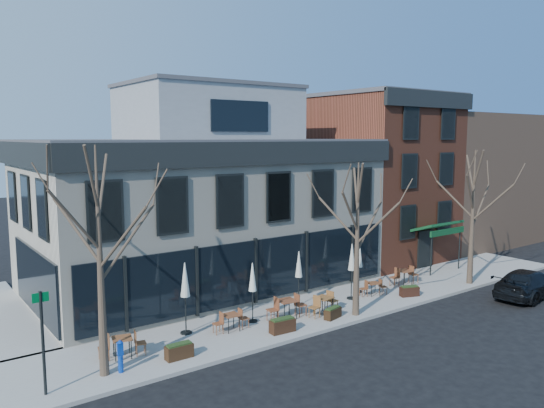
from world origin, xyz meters
TOP-DOWN VIEW (x-y plane):
  - ground at (0.00, 0.00)m, footprint 120.00×120.00m
  - sidewalk_front at (3.25, -2.15)m, footprint 33.50×4.70m
  - corner_building at (0.07, 5.07)m, footprint 18.39×10.39m
  - red_brick_building at (13.00, 4.98)m, footprint 8.20×11.78m
  - bg_building at (23.00, 6.00)m, footprint 12.00×12.00m
  - tree_corner at (-8.49, -3.20)m, footprint 3.93×3.98m
  - tree_mid at (3.01, -3.90)m, footprint 3.50×3.55m
  - tree_right at (12.01, -3.90)m, footprint 3.72×3.77m
  - sign_pole at (-10.50, -3.50)m, footprint 0.50×0.10m
  - parked_sedan at (12.58, -6.97)m, footprint 5.15×2.44m
  - call_box at (-7.98, -3.36)m, footprint 0.24×0.24m
  - cafe_set_0 at (-7.47, -2.17)m, footprint 1.83×0.86m
  - cafe_set_1 at (-2.74, -2.23)m, footprint 1.68×0.71m
  - cafe_set_2 at (0.11, -2.42)m, footprint 2.03×0.89m
  - cafe_set_3 at (1.86, -2.95)m, footprint 1.91×0.88m
  - cafe_set_4 at (5.92, -2.28)m, footprint 1.59×0.83m
  - cafe_set_5 at (8.80, -1.91)m, footprint 1.93×0.85m
  - umbrella_0 at (-4.43, -1.38)m, footprint 0.48×0.48m
  - umbrella_1 at (-1.38, -1.86)m, footprint 0.43×0.43m
  - umbrella_2 at (1.73, -1.28)m, footprint 0.43×0.43m
  - umbrella_3 at (4.54, -2.05)m, footprint 0.46×0.46m
  - umbrella_4 at (5.73, -1.42)m, footprint 0.41×0.41m
  - planter_0 at (-5.80, -3.50)m, footprint 1.04×0.43m
  - planter_1 at (-1.10, -3.66)m, footprint 1.13×0.52m
  - planter_2 at (1.79, -3.65)m, footprint 0.99×0.58m
  - planter_3 at (7.30, -3.50)m, footprint 1.05×0.71m

SIDE VIEW (x-z plane):
  - ground at x=0.00m, z-range 0.00..0.00m
  - sidewalk_front at x=3.25m, z-range 0.00..0.15m
  - planter_2 at x=1.79m, z-range 0.15..0.67m
  - planter_3 at x=7.30m, z-range 0.15..0.70m
  - planter_0 at x=-5.80m, z-range 0.15..0.73m
  - planter_1 at x=-1.10m, z-range 0.15..0.77m
  - cafe_set_4 at x=5.92m, z-range 0.16..0.98m
  - cafe_set_1 at x=-2.74m, z-range 0.16..1.04m
  - cafe_set_0 at x=-7.47m, z-range 0.16..1.10m
  - cafe_set_3 at x=1.86m, z-range 0.16..1.15m
  - cafe_set_5 at x=8.80m, z-range 0.16..1.16m
  - cafe_set_2 at x=0.11m, z-range 0.16..1.22m
  - parked_sedan at x=12.58m, z-range 0.00..1.45m
  - call_box at x=-7.98m, z-range 0.18..1.37m
  - umbrella_4 at x=5.73m, z-range 0.68..3.26m
  - umbrella_1 at x=-1.38m, z-range 0.70..3.38m
  - umbrella_2 at x=1.73m, z-range 0.71..3.41m
  - sign_pole at x=-10.50m, z-range 0.37..3.77m
  - umbrella_3 at x=4.54m, z-range 0.74..3.58m
  - umbrella_0 at x=-4.43m, z-range 0.77..3.80m
  - tree_mid at x=3.01m, z-range 0.27..7.31m
  - tree_right at x=12.01m, z-range 0.28..7.76m
  - tree_corner at x=-8.49m, z-range 0.29..8.21m
  - corner_building at x=0.07m, z-range -0.83..10.27m
  - bg_building at x=23.00m, z-range 0.00..10.00m
  - red_brick_building at x=13.00m, z-range 0.05..11.22m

